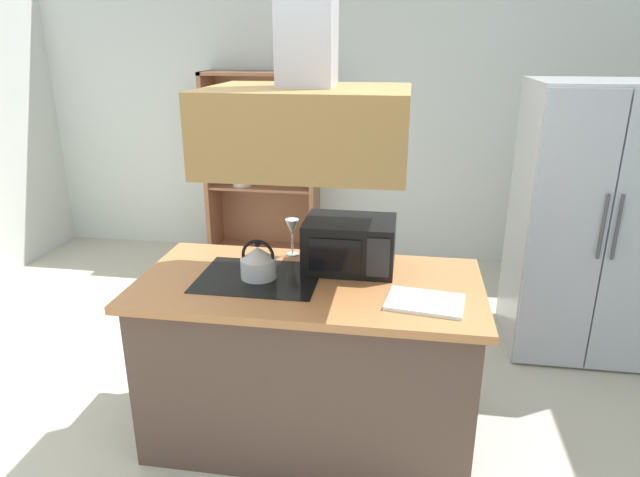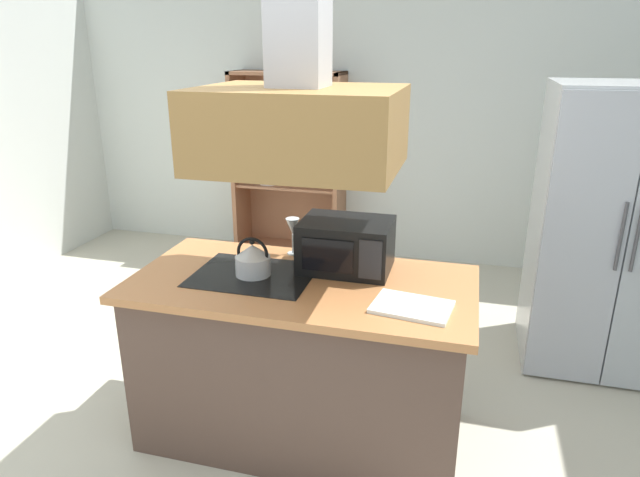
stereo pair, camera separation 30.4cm
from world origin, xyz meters
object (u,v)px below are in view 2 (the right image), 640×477
Objects in this scene: refrigerator at (611,231)px; cutting_board at (412,307)px; dish_cabinet at (290,177)px; kettle at (253,259)px; wine_glass_on_counter at (293,228)px; microwave at (346,245)px.

refrigerator is 1.78m from cutting_board.
kettle is (0.66, -2.61, 0.21)m from dish_cabinet.
wine_glass_on_counter is at bearing 144.55° from cutting_board.
kettle reaches higher than cutting_board.
refrigerator reaches higher than cutting_board.
refrigerator is at bearing 35.14° from microwave.
microwave is (0.43, 0.21, 0.05)m from kettle.
refrigerator is 9.03× the size of kettle.
refrigerator reaches higher than wine_glass_on_counter.
dish_cabinet is 2.41m from wine_glass_on_counter.
microwave is (-1.47, -1.03, 0.13)m from refrigerator.
cutting_board is at bearing -127.54° from refrigerator.
dish_cabinet is 5.19× the size of cutting_board.
cutting_board is 0.74× the size of microwave.
wine_glass_on_counter is (0.76, -2.28, 0.27)m from dish_cabinet.
refrigerator reaches higher than dish_cabinet.
refrigerator is at bearing 26.64° from wine_glass_on_counter.
cutting_board is (-1.08, -1.41, 0.01)m from refrigerator.
cutting_board is 0.55m from microwave.
kettle is 0.43× the size of microwave.
cutting_board is 0.89m from wine_glass_on_counter.
cutting_board is at bearing -44.58° from microwave.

